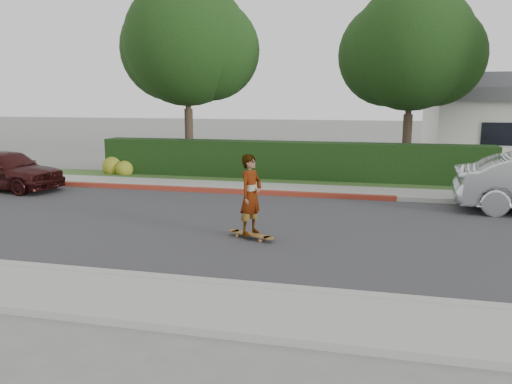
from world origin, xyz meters
TOP-DOWN VIEW (x-y plane):
  - ground at (0.00, 0.00)m, footprint 120.00×120.00m
  - road at (0.00, 0.00)m, footprint 60.00×8.00m
  - curb_near at (0.00, -4.10)m, footprint 60.00×0.20m
  - sidewalk_near at (0.00, -5.00)m, footprint 60.00×1.60m
  - curb_far at (0.00, 4.10)m, footprint 60.00×0.20m
  - curb_red_section at (-5.00, 4.10)m, footprint 12.00×0.21m
  - sidewalk_far at (0.00, 5.00)m, footprint 60.00×1.60m
  - planting_strip at (0.00, 6.60)m, footprint 60.00×1.60m
  - hedge at (-3.00, 7.20)m, footprint 15.00×1.00m
  - flowering_shrub at (-10.01, 6.74)m, footprint 1.40×1.00m
  - tree_left at (-7.51, 8.69)m, footprint 5.99×5.21m
  - tree_center at (1.49, 9.19)m, footprint 5.66×4.84m
  - skateboard at (-2.40, -1.06)m, footprint 1.22×0.71m
  - skateboarder at (-2.40, -1.06)m, footprint 0.65×0.78m
  - car_maroon at (-12.19, 3.02)m, footprint 4.38×2.31m

SIDE VIEW (x-z plane):
  - ground at x=0.00m, z-range 0.00..0.00m
  - road at x=0.00m, z-range 0.00..0.01m
  - planting_strip at x=0.00m, z-range 0.00..0.10m
  - sidewalk_near at x=0.00m, z-range 0.00..0.12m
  - sidewalk_far at x=0.00m, z-range 0.00..0.12m
  - curb_near at x=0.00m, z-range 0.00..0.15m
  - curb_far at x=0.00m, z-range 0.00..0.15m
  - curb_red_section at x=-5.00m, z-range 0.00..0.15m
  - skateboard at x=-2.40m, z-range 0.05..0.16m
  - flowering_shrub at x=-10.01m, z-range -0.12..0.78m
  - car_maroon at x=-12.19m, z-range 0.00..1.42m
  - hedge at x=-3.00m, z-range 0.00..1.50m
  - skateboarder at x=-2.40m, z-range 0.12..1.94m
  - tree_center at x=1.49m, z-range 1.18..8.62m
  - tree_left at x=-7.51m, z-range 1.26..9.26m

